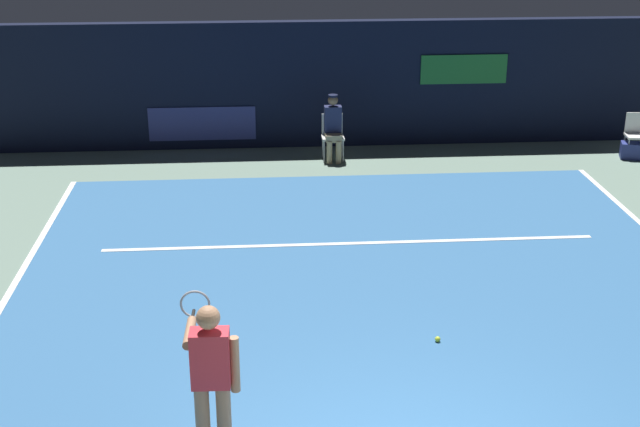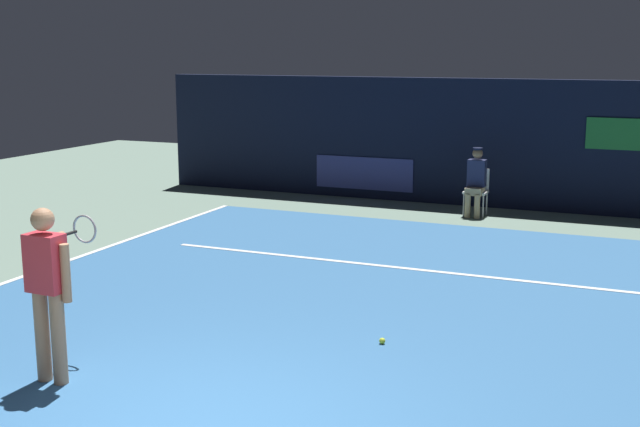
# 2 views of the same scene
# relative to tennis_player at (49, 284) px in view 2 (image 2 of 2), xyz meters

# --- Properties ---
(ground_plane) EXTENTS (29.04, 29.04, 0.00)m
(ground_plane) POSITION_rel_tennis_player_xyz_m (1.88, 3.55, -0.99)
(ground_plane) COLOR slate
(court_surface) EXTENTS (9.75, 10.11, 0.01)m
(court_surface) POSITION_rel_tennis_player_xyz_m (1.88, 3.55, -0.98)
(court_surface) COLOR #336699
(court_surface) RESTS_ON ground
(line_sideline_right) EXTENTS (0.10, 10.11, 0.01)m
(line_sideline_right) POSITION_rel_tennis_player_xyz_m (-2.95, 3.55, -0.97)
(line_sideline_right) COLOR white
(line_sideline_right) RESTS_ON court_surface
(line_service) EXTENTS (7.60, 0.10, 0.01)m
(line_service) POSITION_rel_tennis_player_xyz_m (1.88, 5.32, -0.97)
(line_service) COLOR white
(line_service) RESTS_ON court_surface
(back_wall) EXTENTS (14.45, 0.33, 2.60)m
(back_wall) POSITION_rel_tennis_player_xyz_m (1.87, 10.74, 0.31)
(back_wall) COLOR black
(back_wall) RESTS_ON ground
(tennis_player) EXTENTS (0.60, 0.94, 1.73)m
(tennis_player) POSITION_rel_tennis_player_xyz_m (0.00, 0.00, 0.00)
(tennis_player) COLOR tan
(tennis_player) RESTS_ON ground
(line_judge_on_chair) EXTENTS (0.44, 0.53, 1.32)m
(line_judge_on_chair) POSITION_rel_tennis_player_xyz_m (1.98, 9.65, -0.30)
(line_judge_on_chair) COLOR white
(line_judge_on_chair) RESTS_ON ground
(tennis_ball) EXTENTS (0.07, 0.07, 0.07)m
(tennis_ball) POSITION_rel_tennis_player_xyz_m (2.61, 2.20, -0.94)
(tennis_ball) COLOR #CCE033
(tennis_ball) RESTS_ON court_surface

